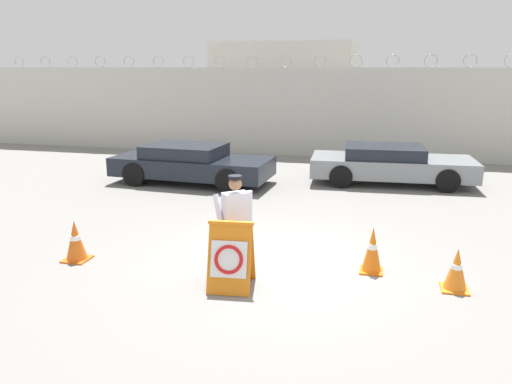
{
  "coord_description": "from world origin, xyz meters",
  "views": [
    {
      "loc": [
        1.67,
        -8.02,
        3.39
      ],
      "look_at": [
        -0.69,
        1.42,
        0.94
      ],
      "focal_mm": 35.0,
      "sensor_mm": 36.0,
      "label": 1
    }
  ],
  "objects_px": {
    "barricade_sign": "(231,256)",
    "parked_car_rear_sedan": "(390,164)",
    "traffic_cone_mid": "(372,250)",
    "traffic_cone_far": "(76,241)",
    "traffic_cone_near": "(456,270)",
    "parked_car_front_coupe": "(191,163)",
    "security_guard": "(236,220)"
  },
  "relations": [
    {
      "from": "barricade_sign",
      "to": "traffic_cone_near",
      "type": "height_order",
      "value": "barricade_sign"
    },
    {
      "from": "parked_car_front_coupe",
      "to": "traffic_cone_near",
      "type": "bearing_deg",
      "value": -38.39
    },
    {
      "from": "barricade_sign",
      "to": "parked_car_front_coupe",
      "type": "xyz_separation_m",
      "value": [
        -3.27,
        6.72,
        0.06
      ]
    },
    {
      "from": "barricade_sign",
      "to": "parked_car_front_coupe",
      "type": "height_order",
      "value": "parked_car_front_coupe"
    },
    {
      "from": "barricade_sign",
      "to": "traffic_cone_near",
      "type": "distance_m",
      "value": 3.51
    },
    {
      "from": "traffic_cone_near",
      "to": "parked_car_rear_sedan",
      "type": "distance_m",
      "value": 7.41
    },
    {
      "from": "traffic_cone_far",
      "to": "parked_car_front_coupe",
      "type": "distance_m",
      "value": 6.29
    },
    {
      "from": "barricade_sign",
      "to": "traffic_cone_near",
      "type": "bearing_deg",
      "value": 6.9
    },
    {
      "from": "barricade_sign",
      "to": "traffic_cone_far",
      "type": "bearing_deg",
      "value": 165.92
    },
    {
      "from": "traffic_cone_near",
      "to": "traffic_cone_far",
      "type": "xyz_separation_m",
      "value": [
        -6.45,
        -0.33,
        0.03
      ]
    },
    {
      "from": "traffic_cone_mid",
      "to": "traffic_cone_far",
      "type": "height_order",
      "value": "traffic_cone_mid"
    },
    {
      "from": "barricade_sign",
      "to": "traffic_cone_far",
      "type": "distance_m",
      "value": 3.07
    },
    {
      "from": "security_guard",
      "to": "traffic_cone_mid",
      "type": "xyz_separation_m",
      "value": [
        2.21,
        0.63,
        -0.54
      ]
    },
    {
      "from": "barricade_sign",
      "to": "traffic_cone_mid",
      "type": "relative_size",
      "value": 1.37
    },
    {
      "from": "barricade_sign",
      "to": "parked_car_rear_sedan",
      "type": "relative_size",
      "value": 0.23
    },
    {
      "from": "traffic_cone_mid",
      "to": "parked_car_rear_sedan",
      "type": "relative_size",
      "value": 0.17
    },
    {
      "from": "barricade_sign",
      "to": "security_guard",
      "type": "height_order",
      "value": "security_guard"
    },
    {
      "from": "security_guard",
      "to": "parked_car_front_coupe",
      "type": "relative_size",
      "value": 0.35
    },
    {
      "from": "security_guard",
      "to": "traffic_cone_mid",
      "type": "height_order",
      "value": "security_guard"
    },
    {
      "from": "parked_car_rear_sedan",
      "to": "traffic_cone_mid",
      "type": "bearing_deg",
      "value": -96.1
    },
    {
      "from": "traffic_cone_far",
      "to": "traffic_cone_near",
      "type": "bearing_deg",
      "value": 2.94
    },
    {
      "from": "traffic_cone_near",
      "to": "parked_car_front_coupe",
      "type": "distance_m",
      "value": 8.95
    },
    {
      "from": "traffic_cone_near",
      "to": "parked_car_front_coupe",
      "type": "xyz_separation_m",
      "value": [
        -6.68,
        5.95,
        0.26
      ]
    },
    {
      "from": "barricade_sign",
      "to": "traffic_cone_far",
      "type": "relative_size",
      "value": 1.47
    },
    {
      "from": "barricade_sign",
      "to": "security_guard",
      "type": "bearing_deg",
      "value": 92.4
    },
    {
      "from": "traffic_cone_mid",
      "to": "security_guard",
      "type": "bearing_deg",
      "value": -164.21
    },
    {
      "from": "traffic_cone_near",
      "to": "parked_car_rear_sedan",
      "type": "xyz_separation_m",
      "value": [
        -0.93,
        7.35,
        0.25
      ]
    },
    {
      "from": "traffic_cone_near",
      "to": "traffic_cone_far",
      "type": "relative_size",
      "value": 0.92
    },
    {
      "from": "security_guard",
      "to": "parked_car_rear_sedan",
      "type": "relative_size",
      "value": 0.35
    },
    {
      "from": "traffic_cone_mid",
      "to": "traffic_cone_far",
      "type": "xyz_separation_m",
      "value": [
        -5.16,
        -0.74,
        -0.03
      ]
    },
    {
      "from": "security_guard",
      "to": "traffic_cone_mid",
      "type": "bearing_deg",
      "value": 155.33
    },
    {
      "from": "traffic_cone_mid",
      "to": "parked_car_rear_sedan",
      "type": "height_order",
      "value": "parked_car_rear_sedan"
    }
  ]
}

